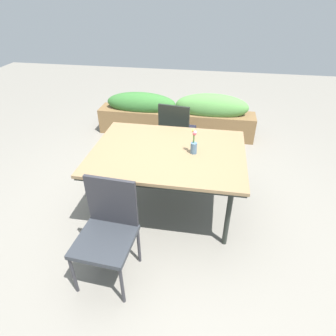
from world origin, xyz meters
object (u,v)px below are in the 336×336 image
(chair_far_side, at_px, (176,129))
(planter_box, at_px, (176,115))
(dining_table, at_px, (168,155))
(flower_vase, at_px, (194,143))
(chair_near_left, at_px, (108,227))

(chair_far_side, distance_m, planter_box, 0.99)
(dining_table, bearing_deg, flower_vase, 0.01)
(chair_far_side, xyz_separation_m, flower_vase, (0.31, -0.93, 0.31))
(chair_far_side, height_order, planter_box, chair_far_side)
(dining_table, xyz_separation_m, chair_far_side, (-0.05, 0.93, -0.15))
(chair_near_left, relative_size, chair_far_side, 0.99)
(chair_near_left, bearing_deg, planter_box, -89.67)
(dining_table, distance_m, flower_vase, 0.31)
(chair_near_left, distance_m, planter_box, 2.82)
(chair_far_side, xyz_separation_m, planter_box, (-0.13, 0.96, -0.20))
(chair_far_side, bearing_deg, planter_box, 106.06)
(dining_table, xyz_separation_m, chair_near_left, (-0.35, -0.92, -0.19))
(chair_near_left, relative_size, flower_vase, 3.49)
(dining_table, height_order, chair_far_side, chair_far_side)
(dining_table, height_order, planter_box, dining_table)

